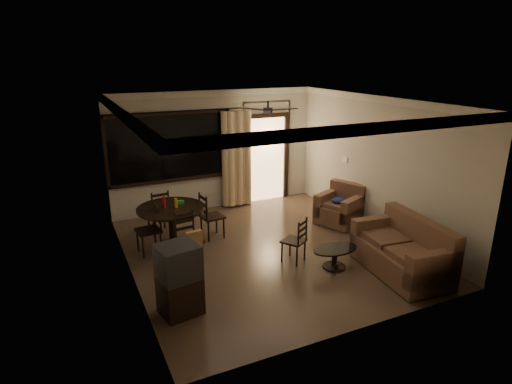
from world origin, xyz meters
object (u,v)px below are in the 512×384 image
dining_chair_west (150,239)px  dining_chair_north (159,220)px  coffee_table (335,255)px  side_chair (294,249)px  tv_cabinet (179,279)px  dining_chair_east (212,224)px  dining_chair_south (190,248)px  sofa (404,252)px  dining_table (172,216)px  armchair (341,208)px

dining_chair_west → dining_chair_north: size_ratio=1.00×
coffee_table → side_chair: 0.73m
tv_cabinet → dining_chair_east: bearing=51.3°
dining_chair_west → dining_chair_south: same height
dining_chair_south → dining_chair_north: 1.64m
sofa → dining_chair_south: bearing=156.5°
dining_chair_west → dining_chair_south: (0.55, -0.76, 0.02)m
dining_chair_west → coffee_table: dining_chair_west is taller
dining_table → sofa: dining_table is taller
dining_chair_north → side_chair: size_ratio=1.13×
dining_chair_south → coffee_table: size_ratio=1.14×
dining_chair_north → sofa: bearing=128.4°
sofa → coffee_table: size_ratio=2.20×
dining_chair_south → armchair: 3.62m
dining_chair_west → armchair: (4.14, -0.27, 0.07)m
dining_chair_east → side_chair: dining_chair_east is taller
dining_table → dining_chair_west: size_ratio=1.36×
dining_chair_north → dining_table: bearing=90.1°
dining_chair_west → coffee_table: 3.41m
dining_chair_north → side_chair: dining_chair_north is taller
coffee_table → side_chair: side_chair is taller
dining_chair_south → side_chair: dining_chair_south is taller
dining_chair_west → dining_chair_north: 0.95m
dining_table → side_chair: dining_table is taller
dining_chair_east → sofa: bearing=-144.2°
dining_table → dining_chair_west: (-0.46, -0.09, -0.35)m
dining_chair_west → dining_chair_north: bearing=150.7°
dining_table → armchair: size_ratio=1.16×
dining_chair_south → tv_cabinet: size_ratio=0.90×
dining_chair_west → side_chair: 2.69m
dining_chair_north → armchair: 3.93m
dining_table → sofa: bearing=-39.0°
tv_cabinet → sofa: (3.77, -0.42, -0.16)m
sofa → side_chair: 1.87m
dining_chair_north → coffee_table: bearing=124.6°
armchair → coffee_table: (-1.34, -1.69, -0.11)m
dining_chair_south → side_chair: size_ratio=1.13×
coffee_table → side_chair: bearing=136.5°
dining_chair_west → sofa: 4.56m
dining_chair_north → sofa: 4.84m
dining_chair_east → tv_cabinet: tv_cabinet is taller
dining_chair_west → dining_chair_south: 0.94m
sofa → side_chair: sofa is taller
tv_cabinet → coffee_table: tv_cabinet is taller
tv_cabinet → coffee_table: size_ratio=1.27×
dining_chair_south → dining_chair_north: same height
armchair → coffee_table: armchair is taller
side_chair → coffee_table: bearing=104.8°
dining_table → dining_chair_south: size_ratio=1.36×
dining_chair_west → side_chair: dining_chair_west is taller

